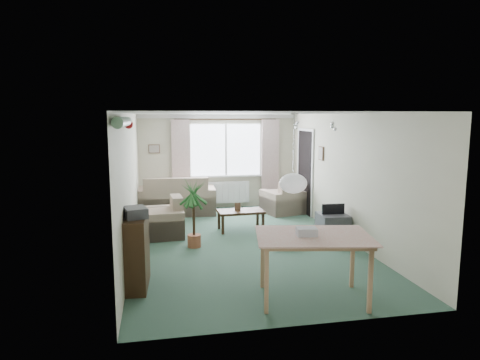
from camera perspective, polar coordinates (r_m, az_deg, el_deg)
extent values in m
plane|color=#2F4F3F|center=(8.08, 0.41, -8.40)|extent=(6.50, 6.50, 0.00)
cube|color=white|center=(10.98, -1.91, 4.05)|extent=(1.80, 0.03, 1.30)
cube|color=black|center=(10.87, -1.87, 8.07)|extent=(2.60, 0.03, 0.03)
cube|color=beige|center=(10.78, -7.88, 2.67)|extent=(0.45, 0.08, 2.00)
cube|color=beige|center=(11.14, 4.03, 2.91)|extent=(0.45, 0.08, 2.00)
cube|color=white|center=(11.08, -1.85, -1.65)|extent=(1.20, 0.10, 0.55)
cube|color=black|center=(10.48, 8.69, 1.00)|extent=(0.03, 0.95, 2.00)
sphere|color=white|center=(5.62, 7.10, -0.45)|extent=(0.36, 0.36, 0.36)
cylinder|color=#196626|center=(5.29, -15.32, 7.47)|extent=(1.60, 1.60, 0.12)
sphere|color=silver|center=(8.94, 7.53, 7.60)|extent=(0.20, 0.20, 0.20)
sphere|color=silver|center=(7.93, 12.38, 7.37)|extent=(0.20, 0.20, 0.20)
cube|color=brown|center=(10.84, -11.38, 4.10)|extent=(0.28, 0.03, 0.22)
cube|color=brown|center=(9.49, 10.78, 3.51)|extent=(0.03, 0.24, 0.30)
cube|color=#C4AD94|center=(10.51, -8.49, -1.94)|extent=(1.90, 1.08, 0.93)
cube|color=beige|center=(10.53, 5.77, -2.20)|extent=(1.08, 1.04, 0.80)
cube|color=tan|center=(8.59, -10.54, -4.81)|extent=(0.90, 0.94, 0.79)
cube|color=black|center=(8.90, 0.09, -5.40)|extent=(0.96, 0.56, 0.42)
cube|color=brown|center=(8.85, -0.32, -3.55)|extent=(0.12, 0.02, 0.16)
cube|color=black|center=(6.13, -13.52, -9.30)|extent=(0.32, 0.83, 1.00)
cube|color=#3B3C41|center=(5.94, -13.78, -4.22)|extent=(0.36, 0.41, 0.14)
cylinder|color=#226431|center=(7.74, -6.18, -4.53)|extent=(0.57, 0.57, 1.22)
cube|color=tan|center=(5.67, 9.66, -11.51)|extent=(1.48, 1.12, 0.84)
cube|color=silver|center=(5.49, 8.88, -6.92)|extent=(0.27, 0.21, 0.12)
cube|color=#3D3C41|center=(8.35, 12.24, -6.19)|extent=(0.54, 0.59, 0.52)
cylinder|color=#262198|center=(7.96, 6.12, -8.25)|extent=(0.74, 0.74, 0.12)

